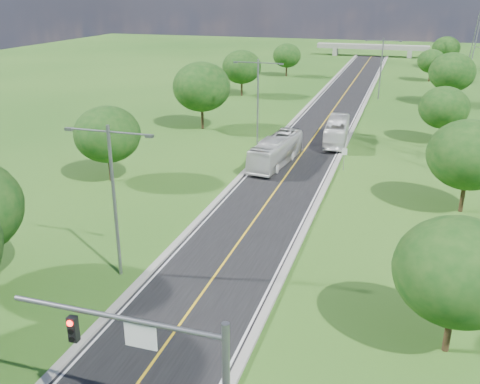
% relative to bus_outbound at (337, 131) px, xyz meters
% --- Properties ---
extents(ground, '(260.00, 260.00, 0.00)m').
position_rel_bus_outbound_xyz_m(ground, '(-3.05, 11.85, -1.49)').
color(ground, '#1E4A15').
rests_on(ground, ground).
extents(road, '(8.00, 150.00, 0.06)m').
position_rel_bus_outbound_xyz_m(road, '(-3.05, 17.85, -1.46)').
color(road, black).
rests_on(road, ground).
extents(curb_left, '(0.50, 150.00, 0.22)m').
position_rel_bus_outbound_xyz_m(curb_left, '(-7.30, 17.85, -1.38)').
color(curb_left, gray).
rests_on(curb_left, ground).
extents(curb_right, '(0.50, 150.00, 0.22)m').
position_rel_bus_outbound_xyz_m(curb_right, '(1.20, 17.85, -1.38)').
color(curb_right, gray).
rests_on(curb_right, ground).
extents(signal_mast, '(8.54, 0.33, 7.20)m').
position_rel_bus_outbound_xyz_m(signal_mast, '(0.63, -49.15, 3.42)').
color(signal_mast, slate).
rests_on(signal_mast, ground).
extents(speed_limit_sign, '(0.55, 0.09, 2.40)m').
position_rel_bus_outbound_xyz_m(speed_limit_sign, '(2.15, -10.17, 0.11)').
color(speed_limit_sign, slate).
rests_on(speed_limit_sign, ground).
extents(overpass, '(30.00, 3.00, 3.20)m').
position_rel_bus_outbound_xyz_m(overpass, '(-3.05, 91.85, 0.92)').
color(overpass, gray).
rests_on(overpass, ground).
extents(streetlight_near_left, '(5.90, 0.25, 10.00)m').
position_rel_bus_outbound_xyz_m(streetlight_near_left, '(-9.05, -36.15, 4.45)').
color(streetlight_near_left, slate).
rests_on(streetlight_near_left, ground).
extents(streetlight_mid_left, '(5.90, 0.25, 10.00)m').
position_rel_bus_outbound_xyz_m(streetlight_mid_left, '(-9.05, -3.15, 4.45)').
color(streetlight_mid_left, slate).
rests_on(streetlight_mid_left, ground).
extents(streetlight_far_right, '(5.90, 0.25, 10.00)m').
position_rel_bus_outbound_xyz_m(streetlight_far_right, '(2.95, 29.85, 4.45)').
color(streetlight_far_right, slate).
rests_on(streetlight_far_right, ground).
extents(tree_lb, '(6.30, 6.30, 7.33)m').
position_rel_bus_outbound_xyz_m(tree_lb, '(-19.05, -20.15, 3.15)').
color(tree_lb, black).
rests_on(tree_lb, ground).
extents(tree_lc, '(7.56, 7.56, 8.79)m').
position_rel_bus_outbound_xyz_m(tree_lc, '(-18.05, 1.85, 4.09)').
color(tree_lc, black).
rests_on(tree_lc, ground).
extents(tree_ld, '(6.72, 6.72, 7.82)m').
position_rel_bus_outbound_xyz_m(tree_ld, '(-20.05, 25.85, 3.46)').
color(tree_ld, black).
rests_on(tree_ld, ground).
extents(tree_le, '(5.88, 5.88, 6.84)m').
position_rel_bus_outbound_xyz_m(tree_le, '(-17.55, 49.85, 2.84)').
color(tree_le, black).
rests_on(tree_le, ground).
extents(tree_ra, '(6.30, 6.30, 7.33)m').
position_rel_bus_outbound_xyz_m(tree_ra, '(10.95, -38.15, 3.15)').
color(tree_ra, black).
rests_on(tree_ra, ground).
extents(tree_rb, '(6.72, 6.72, 7.82)m').
position_rel_bus_outbound_xyz_m(tree_rb, '(12.95, -18.15, 3.46)').
color(tree_rb, black).
rests_on(tree_rb, ground).
extents(tree_rc, '(5.88, 5.88, 6.84)m').
position_rel_bus_outbound_xyz_m(tree_rc, '(11.95, 3.85, 2.84)').
color(tree_rc, black).
rests_on(tree_rc, ground).
extents(tree_rd, '(7.14, 7.14, 8.30)m').
position_rel_bus_outbound_xyz_m(tree_rd, '(13.95, 27.85, 3.77)').
color(tree_rd, black).
rests_on(tree_rd, ground).
extents(tree_re, '(5.46, 5.46, 6.35)m').
position_rel_bus_outbound_xyz_m(tree_re, '(11.45, 51.85, 2.53)').
color(tree_re, black).
rests_on(tree_re, ground).
extents(tree_rf, '(6.30, 6.30, 7.33)m').
position_rel_bus_outbound_xyz_m(tree_rf, '(14.95, 71.85, 3.15)').
color(tree_rf, black).
rests_on(tree_rf, ground).
extents(bus_outbound, '(3.05, 10.40, 2.86)m').
position_rel_bus_outbound_xyz_m(bus_outbound, '(0.00, 0.00, 0.00)').
color(bus_outbound, white).
rests_on(bus_outbound, road).
extents(bus_inbound, '(3.64, 10.84, 2.96)m').
position_rel_bus_outbound_xyz_m(bus_inbound, '(-4.94, -10.48, 0.05)').
color(bus_inbound, silver).
rests_on(bus_inbound, road).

